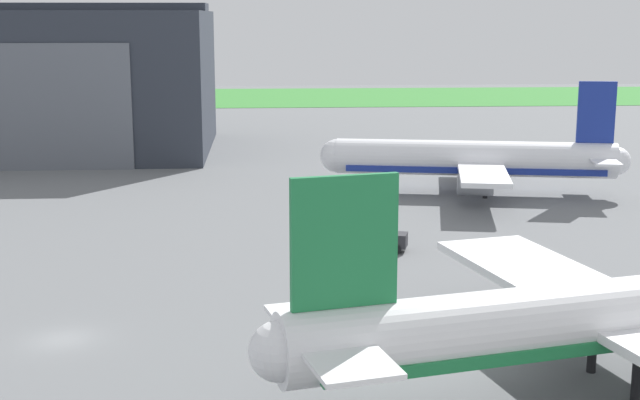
% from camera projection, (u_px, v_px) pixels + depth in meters
% --- Properties ---
extents(ground_plane, '(440.00, 440.00, 0.00)m').
position_uv_depth(ground_plane, '(63.00, 340.00, 59.15)').
color(ground_plane, slate).
extents(grass_field_strip, '(440.00, 56.00, 0.08)m').
position_uv_depth(grass_field_strip, '(211.00, 98.00, 234.55)').
color(grass_field_strip, '#388335').
rests_on(grass_field_strip, ground_plane).
extents(airliner_far_left, '(36.28, 30.66, 13.72)m').
position_uv_depth(airliner_far_left, '(473.00, 160.00, 106.57)').
color(airliner_far_left, white).
rests_on(airliner_far_left, ground_plane).
extents(ops_van, '(4.44, 3.13, 2.31)m').
position_uv_depth(ops_van, '(383.00, 239.00, 81.36)').
color(ops_van, '#28282D').
rests_on(ops_van, ground_plane).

